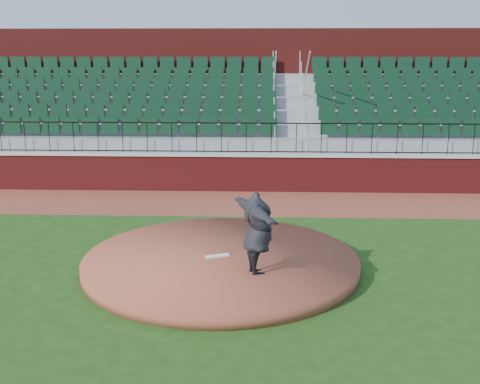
% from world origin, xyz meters
% --- Properties ---
extents(ground, '(90.00, 90.00, 0.00)m').
position_xyz_m(ground, '(0.00, 0.00, 0.00)').
color(ground, '#1B3E11').
rests_on(ground, ground).
extents(warning_track, '(34.00, 3.20, 0.01)m').
position_xyz_m(warning_track, '(0.00, 5.40, 0.01)').
color(warning_track, brown).
rests_on(warning_track, ground).
extents(field_wall, '(34.00, 0.35, 1.20)m').
position_xyz_m(field_wall, '(0.00, 7.00, 0.60)').
color(field_wall, maroon).
rests_on(field_wall, ground).
extents(wall_cap, '(34.00, 0.45, 0.10)m').
position_xyz_m(wall_cap, '(0.00, 7.00, 1.25)').
color(wall_cap, '#B7B7B7').
rests_on(wall_cap, field_wall).
extents(wall_railing, '(34.00, 0.05, 1.00)m').
position_xyz_m(wall_railing, '(0.00, 7.00, 1.80)').
color(wall_railing, black).
rests_on(wall_railing, wall_cap).
extents(seating_stands, '(34.00, 5.10, 4.60)m').
position_xyz_m(seating_stands, '(0.00, 9.72, 2.30)').
color(seating_stands, gray).
rests_on(seating_stands, ground).
extents(concourse_wall, '(34.00, 0.50, 5.50)m').
position_xyz_m(concourse_wall, '(0.00, 12.52, 2.75)').
color(concourse_wall, maroon).
rests_on(concourse_wall, ground).
extents(pitchers_mound, '(6.03, 6.03, 0.25)m').
position_xyz_m(pitchers_mound, '(-0.35, -0.19, 0.12)').
color(pitchers_mound, brown).
rests_on(pitchers_mound, ground).
extents(pitching_rubber, '(0.54, 0.32, 0.04)m').
position_xyz_m(pitching_rubber, '(-0.43, -0.21, 0.27)').
color(pitching_rubber, white).
rests_on(pitching_rubber, pitchers_mound).
extents(pitcher, '(1.31, 2.17, 1.71)m').
position_xyz_m(pitcher, '(0.45, -1.12, 1.11)').
color(pitcher, black).
rests_on(pitcher, pitchers_mound).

